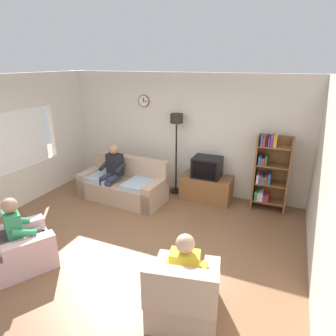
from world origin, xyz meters
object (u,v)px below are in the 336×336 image
(bookshelf, at_px, (269,172))
(person_on_couch, at_px, (112,169))
(person_in_left_armchair, at_px, (21,229))
(person_in_right_armchair, at_px, (186,269))
(couch, at_px, (124,185))
(armchair_near_window, at_px, (18,249))
(tv_stand, at_px, (206,188))
(armchair_near_bookshelf, at_px, (184,295))
(tv, at_px, (207,167))
(floor_lamp, at_px, (176,132))

(bookshelf, bearing_deg, person_on_couch, -164.95)
(person_in_left_armchair, relative_size, person_in_right_armchair, 1.00)
(couch, distance_m, armchair_near_window, 2.64)
(tv_stand, bearing_deg, person_in_left_armchair, -120.42)
(bookshelf, bearing_deg, armchair_near_window, -133.56)
(couch, relative_size, armchair_near_bookshelf, 1.92)
(bookshelf, height_order, person_on_couch, bookshelf)
(armchair_near_window, xyz_separation_m, armchair_near_bookshelf, (2.59, 0.11, 0.00))
(couch, height_order, armchair_near_window, same)
(bookshelf, distance_m, armchair_near_bookshelf, 3.37)
(armchair_near_window, height_order, armchair_near_bookshelf, same)
(armchair_near_bookshelf, bearing_deg, person_in_left_armchair, -179.27)
(person_on_couch, distance_m, person_in_right_armchair, 3.45)
(tv, height_order, floor_lamp, floor_lamp)
(tv, bearing_deg, floor_lamp, 170.84)
(couch, bearing_deg, armchair_near_bookshelf, -46.89)
(person_on_couch, height_order, person_in_left_armchair, person_on_couch)
(armchair_near_window, bearing_deg, person_in_right_armchair, 4.38)
(person_in_right_armchair, bearing_deg, couch, 133.91)
(person_in_left_armchair, bearing_deg, person_on_couch, 90.47)
(armchair_near_window, distance_m, person_in_left_armchair, 0.33)
(floor_lamp, bearing_deg, bookshelf, -0.84)
(couch, distance_m, floor_lamp, 1.67)
(couch, bearing_deg, tv_stand, 21.57)
(floor_lamp, bearing_deg, armchair_near_window, -109.05)
(floor_lamp, bearing_deg, person_on_couch, -142.40)
(person_on_couch, height_order, person_in_right_armchair, person_on_couch)
(person_in_right_armchair, bearing_deg, person_in_left_armchair, -177.28)
(bookshelf, xyz_separation_m, person_in_right_armchair, (-0.64, -3.18, -0.21))
(person_on_couch, bearing_deg, tv, 21.71)
(tv_stand, distance_m, armchair_near_bookshelf, 3.26)
(armchair_near_window, distance_m, person_on_couch, 2.55)
(armchair_near_bookshelf, height_order, person_on_couch, person_on_couch)
(armchair_near_window, height_order, person_in_left_armchair, person_in_left_armchair)
(person_in_right_armchair, bearing_deg, floor_lamp, 113.47)
(armchair_near_bookshelf, xyz_separation_m, person_in_left_armchair, (-2.54, -0.03, 0.32))
(tv_stand, xyz_separation_m, armchair_near_window, (-1.94, -3.31, 0.02))
(tv_stand, xyz_separation_m, tv, (0.00, -0.02, 0.49))
(person_on_couch, relative_size, person_in_left_armchair, 1.11)
(tv, bearing_deg, armchair_near_window, -120.61)
(person_on_couch, bearing_deg, tv_stand, 22.33)
(armchair_near_window, bearing_deg, person_on_couch, 89.42)
(tv_stand, bearing_deg, couch, -158.43)
(couch, xyz_separation_m, armchair_near_window, (-0.23, -2.63, -0.02))
(tv_stand, height_order, armchair_near_bookshelf, armchair_near_bookshelf)
(floor_lamp, bearing_deg, person_in_left_armchair, -108.76)
(armchair_near_window, bearing_deg, tv_stand, 59.58)
(couch, bearing_deg, person_in_left_armchair, -94.10)
(tv, xyz_separation_m, bookshelf, (1.27, 0.09, 0.05))
(tv, relative_size, armchair_near_window, 0.52)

